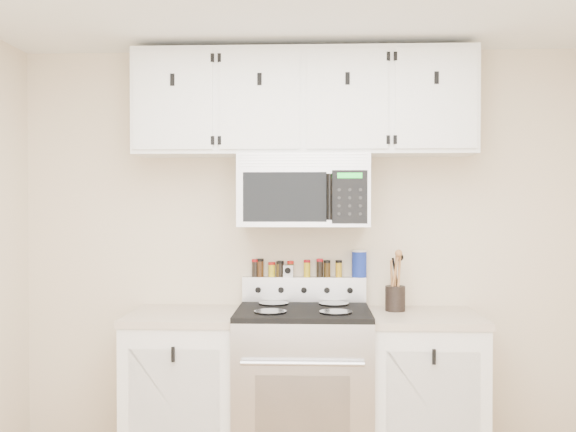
% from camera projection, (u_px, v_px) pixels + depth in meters
% --- Properties ---
extents(back_wall, '(3.50, 0.01, 2.50)m').
position_uv_depth(back_wall, '(304.00, 252.00, 3.99)').
color(back_wall, beige).
rests_on(back_wall, floor).
extents(range, '(0.76, 0.65, 1.10)m').
position_uv_depth(range, '(303.00, 389.00, 3.69)').
color(range, '#B7B7BA').
rests_on(range, floor).
extents(base_cabinet_left, '(0.64, 0.62, 0.92)m').
position_uv_depth(base_cabinet_left, '(185.00, 391.00, 3.74)').
color(base_cabinet_left, white).
rests_on(base_cabinet_left, floor).
extents(base_cabinet_right, '(0.64, 0.62, 0.92)m').
position_uv_depth(base_cabinet_right, '(423.00, 393.00, 3.68)').
color(base_cabinet_right, white).
rests_on(base_cabinet_right, floor).
extents(microwave, '(0.76, 0.44, 0.42)m').
position_uv_depth(microwave, '(304.00, 191.00, 3.79)').
color(microwave, '#9E9EA3').
rests_on(microwave, back_wall).
extents(upper_cabinets, '(2.00, 0.35, 0.62)m').
position_uv_depth(upper_cabinets, '(304.00, 103.00, 3.81)').
color(upper_cabinets, white).
rests_on(upper_cabinets, back_wall).
extents(utensil_crock, '(0.12, 0.12, 0.34)m').
position_uv_depth(utensil_crock, '(395.00, 296.00, 3.77)').
color(utensil_crock, black).
rests_on(utensil_crock, base_cabinet_right).
extents(kitchen_timer, '(0.07, 0.06, 0.07)m').
position_uv_depth(kitchen_timer, '(288.00, 271.00, 3.96)').
color(kitchen_timer, silver).
rests_on(kitchen_timer, range).
extents(salt_canister, '(0.09, 0.09, 0.17)m').
position_uv_depth(salt_canister, '(359.00, 263.00, 3.94)').
color(salt_canister, '#162C98').
rests_on(salt_canister, range).
extents(spice_jar_0, '(0.04, 0.04, 0.11)m').
position_uv_depth(spice_jar_0, '(255.00, 268.00, 3.97)').
color(spice_jar_0, black).
rests_on(spice_jar_0, range).
extents(spice_jar_1, '(0.04, 0.04, 0.11)m').
position_uv_depth(spice_jar_1, '(260.00, 268.00, 3.97)').
color(spice_jar_1, '#3F230F').
rests_on(spice_jar_1, range).
extents(spice_jar_2, '(0.04, 0.04, 0.09)m').
position_uv_depth(spice_jar_2, '(272.00, 269.00, 3.97)').
color(spice_jar_2, gold).
rests_on(spice_jar_2, range).
extents(spice_jar_3, '(0.03, 0.03, 0.10)m').
position_uv_depth(spice_jar_3, '(279.00, 269.00, 3.96)').
color(spice_jar_3, '#412F0F').
rests_on(spice_jar_3, range).
extents(spice_jar_4, '(0.04, 0.04, 0.10)m').
position_uv_depth(spice_jar_4, '(281.00, 269.00, 3.96)').
color(spice_jar_4, black).
rests_on(spice_jar_4, range).
extents(spice_jar_5, '(0.04, 0.04, 0.10)m').
position_uv_depth(spice_jar_5, '(291.00, 269.00, 3.96)').
color(spice_jar_5, '#402B0F').
rests_on(spice_jar_5, range).
extents(spice_jar_6, '(0.04, 0.04, 0.11)m').
position_uv_depth(spice_jar_6, '(307.00, 268.00, 3.96)').
color(spice_jar_6, gold).
rests_on(spice_jar_6, range).
extents(spice_jar_7, '(0.04, 0.04, 0.11)m').
position_uv_depth(spice_jar_7, '(320.00, 268.00, 3.95)').
color(spice_jar_7, black).
rests_on(spice_jar_7, range).
extents(spice_jar_8, '(0.04, 0.04, 0.10)m').
position_uv_depth(spice_jar_8, '(327.00, 268.00, 3.95)').
color(spice_jar_8, '#3E2A0E').
rests_on(spice_jar_8, range).
extents(spice_jar_9, '(0.04, 0.04, 0.10)m').
position_uv_depth(spice_jar_9, '(339.00, 269.00, 3.95)').
color(spice_jar_9, gold).
rests_on(spice_jar_9, range).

